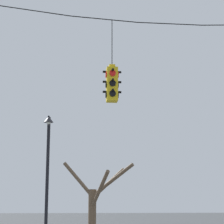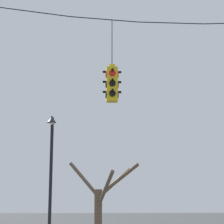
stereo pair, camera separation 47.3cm
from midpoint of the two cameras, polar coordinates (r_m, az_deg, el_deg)
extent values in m
cylinder|color=black|center=(14.41, -8.85, 12.76)|extent=(2.16, 0.03, 0.26)
cylinder|color=black|center=(14.31, -0.05, 12.02)|extent=(2.16, 0.03, 0.15)
cylinder|color=black|center=(14.59, 8.60, 11.44)|extent=(2.16, 0.03, 0.03)
cube|color=yellow|center=(13.60, 1.00, 3.59)|extent=(0.34, 0.34, 1.08)
cube|color=yellow|center=(13.77, 0.99, 5.95)|extent=(0.19, 0.19, 0.10)
cylinder|color=black|center=(14.03, 0.98, 9.08)|extent=(0.02, 0.02, 1.51)
cylinder|color=red|center=(13.51, 1.06, 5.12)|extent=(0.20, 0.03, 0.20)
cylinder|color=black|center=(13.49, 1.08, 5.54)|extent=(0.07, 0.12, 0.07)
cylinder|color=black|center=(13.42, 1.07, 3.80)|extent=(0.20, 0.03, 0.20)
cylinder|color=black|center=(13.40, 1.08, 4.22)|extent=(0.07, 0.12, 0.07)
cylinder|color=black|center=(13.34, 1.07, 2.46)|extent=(0.20, 0.03, 0.20)
cylinder|color=black|center=(13.31, 1.09, 2.88)|extent=(0.07, 0.12, 0.07)
cylinder|color=red|center=(13.86, 0.93, 4.67)|extent=(0.20, 0.03, 0.20)
cylinder|color=black|center=(13.93, 0.91, 4.97)|extent=(0.07, 0.12, 0.07)
cylinder|color=black|center=(13.77, 0.93, 3.38)|extent=(0.20, 0.03, 0.20)
cylinder|color=black|center=(13.84, 0.91, 3.69)|extent=(0.07, 0.12, 0.07)
cylinder|color=black|center=(13.69, 0.94, 2.08)|extent=(0.20, 0.03, 0.20)
cylinder|color=black|center=(13.76, 0.92, 2.39)|extent=(0.07, 0.12, 0.07)
cylinder|color=red|center=(13.67, 0.22, 4.91)|extent=(0.03, 0.20, 0.20)
cylinder|color=black|center=(13.70, 0.03, 5.27)|extent=(0.12, 0.07, 0.07)
cylinder|color=black|center=(13.58, 0.22, 3.60)|extent=(0.03, 0.20, 0.20)
cylinder|color=black|center=(13.60, 0.03, 3.97)|extent=(0.12, 0.07, 0.07)
cylinder|color=black|center=(13.50, 0.22, 2.28)|extent=(0.03, 0.20, 0.20)
cylinder|color=black|center=(13.52, 0.03, 2.65)|extent=(0.12, 0.07, 0.07)
cylinder|color=red|center=(13.70, 1.77, 4.88)|extent=(0.03, 0.20, 0.20)
cylinder|color=black|center=(13.73, 1.95, 5.23)|extent=(0.12, 0.07, 0.07)
cylinder|color=black|center=(13.61, 1.78, 3.57)|extent=(0.03, 0.20, 0.20)
cylinder|color=black|center=(13.64, 1.96, 3.93)|extent=(0.12, 0.07, 0.07)
cylinder|color=black|center=(13.53, 1.78, 2.25)|extent=(0.03, 0.20, 0.20)
cylinder|color=black|center=(13.56, 1.97, 2.62)|extent=(0.12, 0.07, 0.07)
cylinder|color=black|center=(16.53, -7.23, -10.03)|extent=(0.12, 0.12, 5.44)
cylinder|color=black|center=(16.63, -7.03, -0.77)|extent=(0.07, 0.40, 0.07)
cone|color=#232328|center=(16.42, -7.07, -1.01)|extent=(0.36, 0.36, 0.22)
sphere|color=silver|center=(16.40, -7.08, -1.38)|extent=(0.16, 0.16, 0.16)
cylinder|color=brown|center=(20.65, -1.16, -14.05)|extent=(0.37, 0.37, 2.87)
cylinder|color=brown|center=(20.55, 0.92, -9.30)|extent=(1.59, 0.50, 1.45)
cylinder|color=brown|center=(20.07, 1.43, -8.93)|extent=(1.88, 1.50, 1.51)
cylinder|color=brown|center=(20.85, -3.00, -8.80)|extent=(1.49, 0.60, 1.67)
cylinder|color=brown|center=(19.70, -0.20, -10.10)|extent=(0.72, 2.07, 1.63)
camera|label=1|loc=(0.24, -88.99, -0.21)|focal=70.00mm
camera|label=2|loc=(0.24, 91.01, 0.21)|focal=70.00mm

